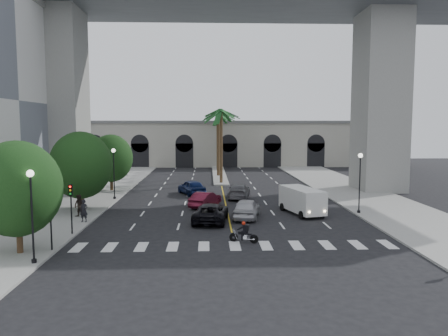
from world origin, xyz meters
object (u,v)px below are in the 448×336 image
at_px(pedestrian_b, 79,206).
at_px(car_d, 239,191).
at_px(motorcycle_rider, 245,233).
at_px(car_b, 205,199).
at_px(lamp_post_left_near, 32,208).
at_px(lamp_post_right, 360,178).
at_px(cargo_van, 302,200).
at_px(pedestrian_a, 84,211).
at_px(car_c, 211,213).
at_px(car_e, 192,187).
at_px(traffic_signal_far, 71,201).
at_px(traffic_signal_near, 50,212).
at_px(car_a, 247,208).
at_px(lamp_post_left_far, 114,169).

bearing_deg(pedestrian_b, car_d, 63.80).
xyz_separation_m(motorcycle_rider, car_b, (-2.69, 12.69, 0.08)).
relative_size(lamp_post_left_near, motorcycle_rider, 2.82).
bearing_deg(lamp_post_right, motorcycle_rider, -140.83).
relative_size(lamp_post_right, cargo_van, 0.94).
bearing_deg(pedestrian_a, lamp_post_right, 17.69).
bearing_deg(car_c, cargo_van, -154.15).
height_order(car_b, car_c, car_c).
xyz_separation_m(cargo_van, pedestrian_a, (-17.96, -3.03, -0.23)).
relative_size(car_e, pedestrian_b, 2.57).
relative_size(car_b, car_d, 0.83).
distance_m(lamp_post_right, car_b, 14.19).
distance_m(traffic_signal_far, pedestrian_b, 5.81).
height_order(car_d, cargo_van, cargo_van).
height_order(lamp_post_right, traffic_signal_near, lamp_post_right).
distance_m(motorcycle_rider, car_c, 6.64).
distance_m(traffic_signal_far, cargo_van, 19.05).
height_order(motorcycle_rider, pedestrian_a, pedestrian_a).
distance_m(lamp_post_right, car_e, 18.98).
bearing_deg(lamp_post_left_near, traffic_signal_far, 89.12).
bearing_deg(traffic_signal_near, traffic_signal_far, 90.00).
height_order(car_a, cargo_van, cargo_van).
distance_m(car_a, pedestrian_b, 13.89).
relative_size(lamp_post_left_far, motorcycle_rider, 2.82).
bearing_deg(lamp_post_right, lamp_post_left_near, -150.31).
relative_size(lamp_post_left_far, pedestrian_a, 2.98).
bearing_deg(traffic_signal_near, car_b, 57.23).
bearing_deg(motorcycle_rider, lamp_post_left_far, 146.04).
bearing_deg(traffic_signal_far, car_b, 48.34).
relative_size(lamp_post_left_near, car_b, 1.21).
bearing_deg(car_b, car_e, -54.36).
distance_m(car_c, car_e, 14.04).
height_order(lamp_post_left_far, car_d, lamp_post_left_far).
xyz_separation_m(traffic_signal_near, motorcycle_rider, (11.99, 1.78, -1.86)).
distance_m(lamp_post_left_far, car_a, 15.98).
relative_size(lamp_post_right, pedestrian_b, 2.83).
relative_size(lamp_post_right, car_d, 1.01).
height_order(traffic_signal_near, car_d, traffic_signal_near).
distance_m(lamp_post_left_near, car_c, 14.67).
relative_size(car_c, pedestrian_a, 3.04).
xyz_separation_m(motorcycle_rider, car_a, (0.81, 7.60, 0.18)).
relative_size(lamp_post_left_near, lamp_post_right, 1.00).
bearing_deg(motorcycle_rider, traffic_signal_near, -151.40).
height_order(lamp_post_left_near, pedestrian_b, lamp_post_left_near).
bearing_deg(traffic_signal_far, car_c, 22.42).
height_order(traffic_signal_near, car_c, traffic_signal_near).
xyz_separation_m(car_d, pedestrian_b, (-13.93, -9.76, 0.32)).
height_order(car_e, cargo_van, cargo_van).
distance_m(car_d, pedestrian_a, 17.43).
relative_size(car_a, cargo_van, 0.86).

